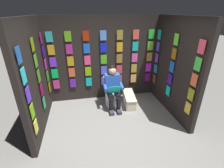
# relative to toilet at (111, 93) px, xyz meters

# --- Properties ---
(ground_plane) EXTENTS (30.00, 30.00, 0.00)m
(ground_plane) POSITION_rel_toilet_xyz_m (0.15, 1.67, -0.33)
(ground_plane) COLOR gray
(display_wall_back) EXTENTS (3.26, 0.14, 2.40)m
(display_wall_back) POSITION_rel_toilet_xyz_m (0.15, -0.44, 0.87)
(display_wall_back) COLOR black
(display_wall_back) RESTS_ON ground
(display_wall_left) EXTENTS (0.14, 2.06, 2.40)m
(display_wall_left) POSITION_rel_toilet_xyz_m (-1.48, 0.64, 0.87)
(display_wall_left) COLOR black
(display_wall_left) RESTS_ON ground
(display_wall_right) EXTENTS (0.14, 2.06, 2.40)m
(display_wall_right) POSITION_rel_toilet_xyz_m (1.78, 0.64, 0.87)
(display_wall_right) COLOR black
(display_wall_right) RESTS_ON ground
(toilet) EXTENTS (0.41, 0.55, 0.77)m
(toilet) POSITION_rel_toilet_xyz_m (0.00, 0.00, 0.00)
(toilet) COLOR white
(toilet) RESTS_ON ground
(person_reading) EXTENTS (0.53, 0.68, 1.19)m
(person_reading) POSITION_rel_toilet_xyz_m (0.00, 0.23, 0.27)
(person_reading) COLOR blue
(person_reading) RESTS_ON ground
(comic_longbox_near) EXTENTS (0.38, 0.85, 0.32)m
(comic_longbox_near) POSITION_rel_toilet_xyz_m (-0.49, 0.19, -0.17)
(comic_longbox_near) COLOR beige
(comic_longbox_near) RESTS_ON ground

